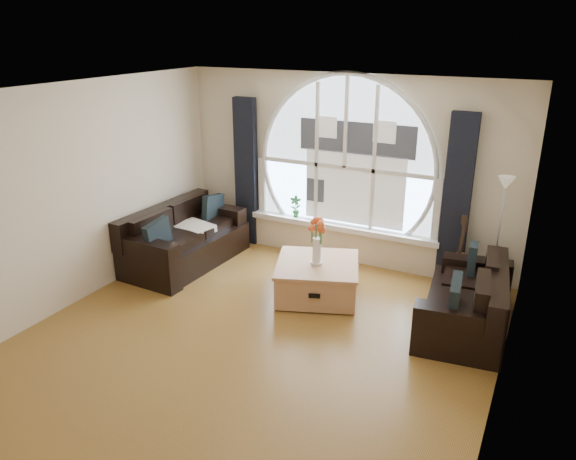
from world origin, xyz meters
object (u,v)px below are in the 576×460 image
at_px(floor_lamp, 498,239).
at_px(potted_plant, 296,206).
at_px(sofa_left, 186,238).
at_px(sofa_right, 466,295).
at_px(coffee_chest, 317,278).
at_px(guitar, 461,251).
at_px(vase_flowers, 317,235).

distance_m(floor_lamp, potted_plant, 2.95).
bearing_deg(floor_lamp, sofa_left, -167.65).
distance_m(sofa_right, coffee_chest, 1.85).
bearing_deg(guitar, sofa_left, -155.26).
relative_size(floor_lamp, potted_plant, 4.80).
height_order(sofa_right, guitar, guitar).
bearing_deg(floor_lamp, vase_flowers, -152.91).
distance_m(vase_flowers, floor_lamp, 2.26).
distance_m(sofa_left, potted_plant, 1.71).
height_order(sofa_right, floor_lamp, floor_lamp).
height_order(sofa_right, vase_flowers, vase_flowers).
bearing_deg(vase_flowers, guitar, 34.26).
xyz_separation_m(coffee_chest, potted_plant, (-0.92, 1.25, 0.46)).
bearing_deg(floor_lamp, coffee_chest, -153.75).
relative_size(sofa_left, vase_flowers, 2.72).
xyz_separation_m(sofa_right, vase_flowers, (-1.84, -0.10, 0.45)).
distance_m(sofa_left, floor_lamp, 4.27).
distance_m(guitar, potted_plant, 2.53).
bearing_deg(guitar, sofa_right, -65.56).
bearing_deg(potted_plant, floor_lamp, -4.98).
distance_m(sofa_left, guitar, 3.85).
relative_size(vase_flowers, floor_lamp, 0.44).
bearing_deg(floor_lamp, potted_plant, 175.02).
height_order(floor_lamp, guitar, floor_lamp).
height_order(floor_lamp, potted_plant, floor_lamp).
bearing_deg(vase_flowers, sofa_right, 3.02).
distance_m(coffee_chest, vase_flowers, 0.60).
distance_m(sofa_left, coffee_chest, 2.14).
height_order(sofa_left, sofa_right, sofa_left).
height_order(sofa_right, coffee_chest, sofa_right).
distance_m(floor_lamp, guitar, 0.51).
xyz_separation_m(sofa_left, vase_flowers, (2.14, -0.12, 0.45)).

